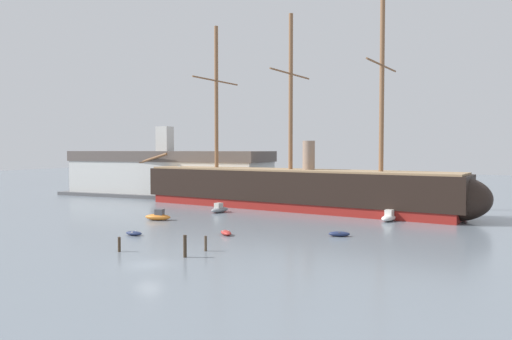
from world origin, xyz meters
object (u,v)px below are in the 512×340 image
at_px(mooring_piling_nearest, 119,244).
at_px(dockside_warehouse_left, 170,174).
at_px(motorboat_mid_left, 158,216).
at_px(motorboat_alongside_bow, 219,209).
at_px(motorboat_far_left, 192,196).
at_px(dinghy_mid_right, 339,234).
at_px(dinghy_distant_centre, 326,201).
at_px(motorboat_alongside_stern, 389,217).
at_px(mooring_piling_left_pair, 206,243).
at_px(dinghy_near_centre, 226,233).
at_px(dinghy_foreground_left, 134,233).
at_px(seagull_in_flight, 179,166).
at_px(mooring_piling_right_pair, 185,246).
at_px(tall_ship, 290,188).

relative_size(mooring_piling_nearest, dockside_warehouse_left, 0.03).
height_order(motorboat_mid_left, motorboat_alongside_bow, motorboat_mid_left).
bearing_deg(motorboat_far_left, dinghy_mid_right, -39.21).
xyz_separation_m(dinghy_distant_centre, dockside_warehouse_left, (-39.14, -0.10, 5.21)).
relative_size(motorboat_alongside_stern, mooring_piling_left_pair, 2.66).
height_order(dinghy_near_centre, motorboat_mid_left, motorboat_mid_left).
xyz_separation_m(dinghy_foreground_left, dinghy_distant_centre, (13.01, 48.96, -0.06)).
distance_m(motorboat_alongside_stern, mooring_piling_nearest, 42.89).
relative_size(dinghy_near_centre, dockside_warehouse_left, 0.05).
height_order(dinghy_foreground_left, mooring_piling_nearest, mooring_piling_nearest).
height_order(dinghy_foreground_left, seagull_in_flight, seagull_in_flight).
distance_m(mooring_piling_right_pair, seagull_in_flight, 20.11).
bearing_deg(dinghy_distant_centre, mooring_piling_right_pair, -89.99).
height_order(mooring_piling_nearest, dockside_warehouse_left, dockside_warehouse_left).
xyz_separation_m(motorboat_mid_left, mooring_piling_left_pair, (18.55, -17.96, 0.22)).
height_order(motorboat_mid_left, mooring_piling_right_pair, mooring_piling_right_pair).
xyz_separation_m(tall_ship, motorboat_alongside_stern, (19.41, -8.79, -3.38)).
xyz_separation_m(tall_ship, dinghy_mid_right, (15.36, -25.25, -3.68)).
bearing_deg(dinghy_near_centre, tall_ship, 92.57).
height_order(motorboat_alongside_bow, motorboat_far_left, motorboat_far_left).
height_order(dinghy_foreground_left, mooring_piling_left_pair, mooring_piling_left_pair).
relative_size(mooring_piling_right_pair, dockside_warehouse_left, 0.04).
bearing_deg(mooring_piling_left_pair, mooring_piling_right_pair, -97.03).
bearing_deg(tall_ship, mooring_piling_right_pair, -85.65).
bearing_deg(motorboat_mid_left, mooring_piling_nearest, -65.77).
distance_m(motorboat_alongside_stern, dinghy_distant_centre, 27.75).
xyz_separation_m(dinghy_foreground_left, mooring_piling_nearest, (4.82, -8.99, 0.53)).
relative_size(motorboat_alongside_stern, dockside_warehouse_left, 0.08).
bearing_deg(mooring_piling_nearest, motorboat_mid_left, 114.23).
bearing_deg(dinghy_mid_right, motorboat_far_left, 140.79).
height_order(mooring_piling_left_pair, mooring_piling_right_pair, mooring_piling_right_pair).
distance_m(motorboat_mid_left, dinghy_distant_centre, 40.24).
bearing_deg(mooring_piling_left_pair, tall_ship, 95.38).
distance_m(tall_ship, mooring_piling_left_pair, 40.41).
distance_m(dinghy_mid_right, motorboat_alongside_bow, 29.79).
height_order(dinghy_foreground_left, motorboat_far_left, motorboat_far_left).
distance_m(motorboat_far_left, dockside_warehouse_left, 10.99).
distance_m(mooring_piling_left_pair, dockside_warehouse_left, 66.96).
height_order(dinghy_mid_right, mooring_piling_right_pair, mooring_piling_right_pair).
height_order(tall_ship, dinghy_foreground_left, tall_ship).
distance_m(motorboat_far_left, mooring_piling_right_pair, 61.10).
xyz_separation_m(dinghy_foreground_left, seagull_in_flight, (2.76, 6.84, 8.67)).
bearing_deg(dinghy_foreground_left, motorboat_alongside_bow, 90.91).
bearing_deg(motorboat_mid_left, seagull_in_flight, -38.21).
bearing_deg(tall_ship, motorboat_alongside_bow, -135.87).
relative_size(tall_ship, dinghy_mid_right, 25.57).
distance_m(dinghy_near_centre, motorboat_mid_left, 18.01).
height_order(dinghy_distant_centre, dockside_warehouse_left, dockside_warehouse_left).
height_order(dinghy_near_centre, mooring_piling_nearest, mooring_piling_nearest).
relative_size(tall_ship, seagull_in_flight, 76.80).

